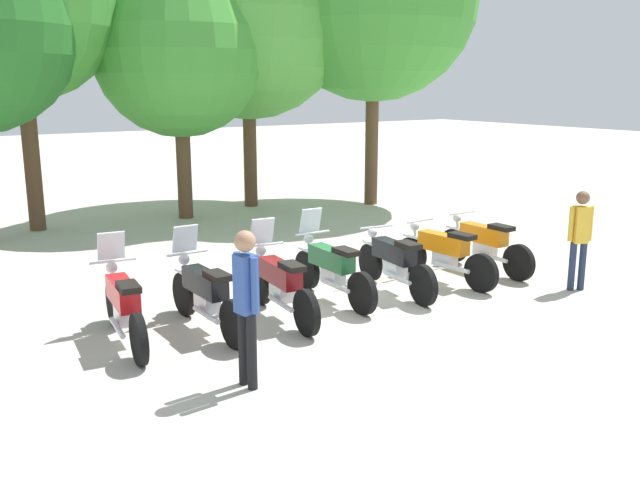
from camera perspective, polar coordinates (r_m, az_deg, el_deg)
name	(u,v)px	position (r m, az deg, el deg)	size (l,w,h in m)	color
ground_plane	(338,303)	(10.67, 1.49, -5.21)	(80.00, 80.00, 0.00)	#BCB7A8
motorcycle_0	(123,305)	(9.29, -15.97, -5.16)	(0.64, 2.19, 1.37)	black
motorcycle_1	(205,293)	(9.52, -9.47, -4.39)	(0.62, 2.19, 1.37)	black
motorcycle_2	(280,283)	(9.87, -3.32, -3.60)	(0.62, 2.19, 1.37)	black
motorcycle_3	(331,268)	(10.66, 0.95, -2.33)	(0.62, 2.19, 1.37)	black
motorcycle_4	(394,262)	(11.15, 6.17, -1.80)	(0.65, 2.19, 0.99)	black
motorcycle_5	(444,253)	(11.86, 10.21, -1.05)	(0.62, 2.19, 0.99)	black
motorcycle_6	(484,243)	(12.70, 13.42, -0.27)	(0.62, 2.19, 0.99)	black
person_0	(246,296)	(7.53, -6.13, -4.63)	(0.26, 0.41, 1.78)	black
person_1	(580,233)	(11.85, 20.72, 0.54)	(0.39, 0.29, 1.64)	#232D4C
tree_1	(17,1)	(16.97, -23.79, 17.64)	(4.32, 4.32, 7.21)	brown
tree_2	(179,52)	(17.38, -11.60, 15.03)	(4.11, 4.11, 6.11)	brown
tree_3	(247,15)	(18.94, -6.06, 18.01)	(5.40, 5.40, 7.74)	brown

